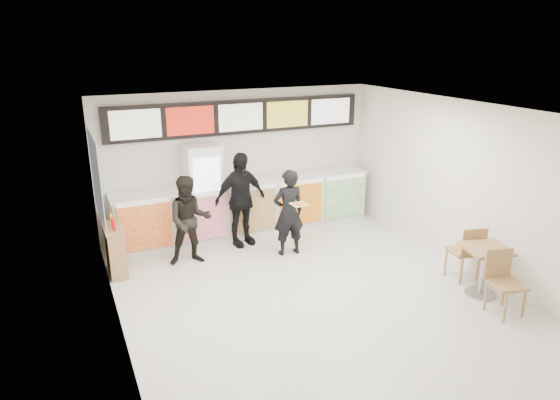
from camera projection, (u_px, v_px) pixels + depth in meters
floor at (315, 297)px, 8.13m from camera, size 7.00×7.00×0.00m
ceiling at (320, 112)px, 7.19m from camera, size 7.00×7.00×0.00m
wall_back at (240, 161)px, 10.69m from camera, size 6.00×0.00×6.00m
wall_left at (115, 241)px, 6.48m from camera, size 0.00×7.00×7.00m
wall_right at (467, 187)px, 8.83m from camera, size 0.00×7.00×7.00m
service_counter at (247, 207)px, 10.62m from camera, size 5.56×0.77×1.14m
menu_board at (240, 117)px, 10.31m from camera, size 5.50×0.14×0.70m
drinks_fridge at (204, 193)px, 10.14m from camera, size 0.70×0.67×2.00m
mirror_panel at (96, 177)px, 8.53m from camera, size 0.01×2.00×1.50m
customer_main at (288, 213)px, 9.49m from camera, size 0.63×0.43×1.69m
customer_left at (190, 221)px, 9.10m from camera, size 0.90×0.75×1.67m
customer_mid at (240, 199)px, 9.90m from camera, size 1.19×0.67×1.91m
pizza_slice at (299, 204)px, 9.00m from camera, size 0.36×0.36×0.02m
cafe_table at (484, 262)px, 8.02m from camera, size 0.85×1.76×0.99m
condiment_ledge at (116, 250)px, 8.81m from camera, size 0.32×0.79×1.05m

